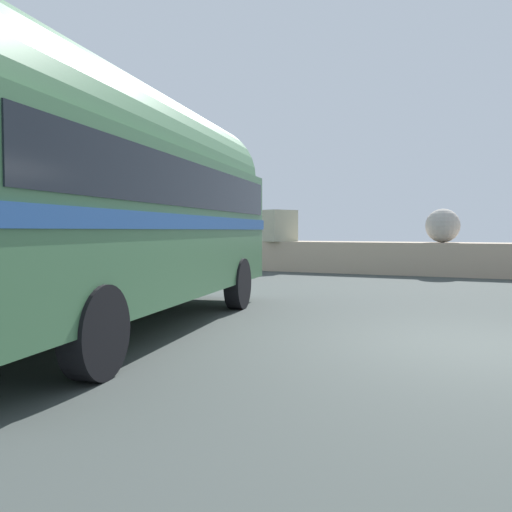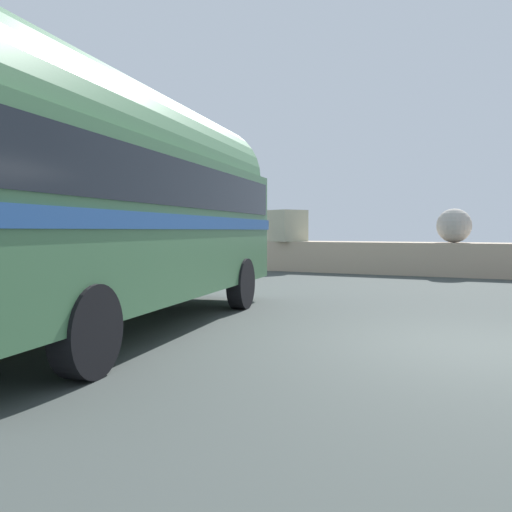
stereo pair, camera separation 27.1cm
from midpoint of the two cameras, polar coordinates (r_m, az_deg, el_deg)
The scene contains 2 objects.
ground at distance 7.74m, azimuth 22.97°, elevation -8.76°, with size 32.00×26.00×0.02m.
vintage_coach at distance 8.59m, azimuth -12.96°, elevation 6.17°, with size 4.09×8.89×3.70m.
Camera 2 is at (0.66, -7.52, 1.51)m, focal length 39.24 mm.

